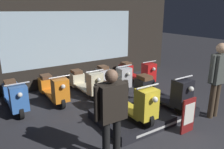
{
  "coord_description": "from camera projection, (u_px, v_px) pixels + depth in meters",
  "views": [
    {
      "loc": [
        -2.82,
        -2.54,
        2.46
      ],
      "look_at": [
        0.14,
        2.06,
        0.82
      ],
      "focal_mm": 35.0,
      "sensor_mm": 36.0,
      "label": 1
    }
  ],
  "objects": [
    {
      "name": "person_left_browsing",
      "position": [
        111.0,
        109.0,
        3.47
      ],
      "size": [
        0.62,
        0.26,
        1.59
      ],
      "color": "black",
      "rests_on": "ground_plane"
    },
    {
      "name": "scooter_backrow_1",
      "position": [
        53.0,
        88.0,
        6.04
      ],
      "size": [
        0.54,
        1.72,
        0.87
      ],
      "color": "black",
      "rests_on": "ground_plane"
    },
    {
      "name": "scooter_display_left",
      "position": [
        127.0,
        100.0,
        4.75
      ],
      "size": [
        0.54,
        1.72,
        0.87
      ],
      "color": "black",
      "rests_on": "display_platform"
    },
    {
      "name": "ground_plane",
      "position": [
        164.0,
        142.0,
        4.21
      ],
      "size": [
        30.0,
        30.0,
        0.0
      ],
      "primitive_type": "plane",
      "color": "#2D2D33"
    },
    {
      "name": "scooter_display_right",
      "position": [
        161.0,
        91.0,
        5.28
      ],
      "size": [
        0.54,
        1.72,
        0.87
      ],
      "color": "black",
      "rests_on": "display_platform"
    },
    {
      "name": "scooter_backrow_4",
      "position": [
        137.0,
        72.0,
        7.58
      ],
      "size": [
        0.54,
        1.72,
        0.87
      ],
      "color": "black",
      "rests_on": "ground_plane"
    },
    {
      "name": "display_platform",
      "position": [
        144.0,
        113.0,
        5.15
      ],
      "size": [
        2.26,
        1.39,
        0.21
      ],
      "color": "black",
      "rests_on": "ground_plane"
    },
    {
      "name": "scooter_backrow_2",
      "position": [
        85.0,
        82.0,
        6.56
      ],
      "size": [
        0.54,
        1.72,
        0.87
      ],
      "color": "black",
      "rests_on": "ground_plane"
    },
    {
      "name": "scooter_backrow_0",
      "position": [
        15.0,
        96.0,
        5.53
      ],
      "size": [
        0.54,
        1.72,
        0.87
      ],
      "color": "black",
      "rests_on": "ground_plane"
    },
    {
      "name": "person_right_browsing",
      "position": [
        218.0,
        75.0,
        4.92
      ],
      "size": [
        0.54,
        0.23,
        1.76
      ],
      "color": "#473828",
      "rests_on": "ground_plane"
    },
    {
      "name": "shop_wall_back",
      "position": [
        73.0,
        37.0,
        7.14
      ],
      "size": [
        8.09,
        0.09,
        3.2
      ],
      "color": "#28231E",
      "rests_on": "ground_plane"
    },
    {
      "name": "scooter_backrow_3",
      "position": [
        113.0,
        77.0,
        7.07
      ],
      "size": [
        0.54,
        1.72,
        0.87
      ],
      "color": "black",
      "rests_on": "ground_plane"
    },
    {
      "name": "price_sign_board",
      "position": [
        188.0,
        116.0,
        4.44
      ],
      "size": [
        0.36,
        0.04,
        0.75
      ],
      "color": "maroon",
      "rests_on": "ground_plane"
    }
  ]
}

